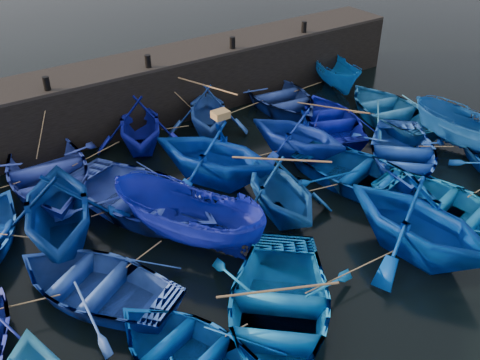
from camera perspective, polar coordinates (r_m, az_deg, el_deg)
ground at (r=16.09m, az=6.51°, el=-7.18°), size 120.00×120.00×0.00m
quay_wall at (r=23.16m, az=-10.41°, el=9.22°), size 26.00×2.50×2.50m
quay_top at (r=22.68m, az=-10.74°, el=12.25°), size 26.00×2.50×0.12m
bollard_1 at (r=20.58m, az=-19.94°, el=9.66°), size 0.24×0.24×0.50m
bollard_2 at (r=21.80m, az=-9.79°, el=12.38°), size 0.24×0.24×0.50m
bollard_3 at (r=23.64m, az=-0.81°, el=14.44°), size 0.24×0.24×0.50m
bollard_4 at (r=25.96m, az=6.84°, el=15.91°), size 0.24×0.24×0.50m
boat_1 at (r=19.47m, az=-19.93°, el=0.77°), size 5.04×6.40×1.20m
boat_2 at (r=20.88m, az=-10.67°, el=5.92°), size 4.81×5.08×2.11m
boat_3 at (r=21.78m, az=-3.49°, el=7.47°), size 4.72×4.93×2.02m
boat_4 at (r=24.20m, az=4.15°, el=8.92°), size 4.43×5.72×1.09m
boat_5 at (r=26.42m, az=10.18°, el=11.12°), size 2.73×4.30×1.56m
boat_7 at (r=16.33m, az=-18.87°, el=-2.74°), size 5.44×5.87×2.54m
boat_8 at (r=17.31m, az=-10.38°, el=-1.88°), size 6.01×6.89×1.19m
boat_9 at (r=18.29m, az=-2.80°, el=2.98°), size 5.71×5.95×2.42m
boat_10 at (r=20.00m, az=6.17°, el=5.03°), size 4.57×4.90×2.09m
boat_11 at (r=22.54m, az=9.79°, el=6.44°), size 4.71×5.43×0.94m
boat_12 at (r=23.78m, az=15.70°, el=7.27°), size 4.63×5.78×1.07m
boat_14 at (r=14.68m, az=-15.26°, el=-10.46°), size 5.43×5.88×0.99m
boat_15 at (r=15.60m, az=-5.58°, el=-4.22°), size 4.10×5.04×1.86m
boat_16 at (r=16.70m, az=4.31°, el=-0.96°), size 4.08×4.51×2.07m
boat_17 at (r=18.76m, az=13.02°, el=0.51°), size 4.90×5.93×1.07m
boat_18 at (r=20.44m, az=16.93°, el=2.72°), size 6.17×6.22×1.06m
boat_19 at (r=22.05m, az=23.36°, el=4.69°), size 3.00×4.90×1.78m
boat_21 at (r=12.65m, az=-5.17°, el=-18.24°), size 4.42×5.26×0.93m
boat_22 at (r=13.48m, az=4.02°, el=-13.43°), size 6.53×6.66×1.13m
boat_23 at (r=15.83m, az=18.65°, el=-4.04°), size 4.63×5.19×2.49m
boat_24 at (r=18.00m, az=21.48°, el=-2.72°), size 4.47×5.54×1.02m
wooden_crate at (r=17.81m, az=-2.09°, el=7.00°), size 0.54×0.44×0.25m
mooring_ropes at (r=19.07m, az=-2.93°, el=3.17°), size 17.88×11.60×2.10m
loose_oars at (r=17.98m, az=3.73°, el=3.70°), size 10.65×11.88×1.19m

